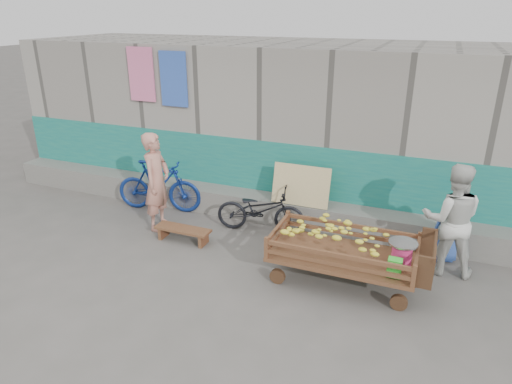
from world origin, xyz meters
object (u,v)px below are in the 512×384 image
at_px(banana_cart, 341,242).
at_px(bicycle_blue, 159,186).
at_px(vendor_man, 157,182).
at_px(woman, 451,220).
at_px(child, 448,232).
at_px(bicycle_dark, 260,210).
at_px(bench, 183,232).

xyz_separation_m(banana_cart, bicycle_blue, (-3.71, 1.17, -0.13)).
xyz_separation_m(vendor_man, woman, (4.69, 0.31, -0.02)).
relative_size(banana_cart, child, 2.21).
relative_size(child, bicycle_dark, 0.64).
distance_m(vendor_man, child, 4.75).
relative_size(bicycle_dark, bicycle_blue, 0.92).
bearing_deg(banana_cart, vendor_man, 170.51).
distance_m(banana_cart, child, 1.83).
bearing_deg(vendor_man, bench, -121.16).
bearing_deg(bicycle_dark, bench, 117.72).
distance_m(child, bicycle_blue, 5.09).
height_order(banana_cart, vendor_man, vendor_man).
relative_size(woman, bicycle_dark, 1.10).
xyz_separation_m(bench, vendor_man, (-0.65, 0.31, 0.68)).
distance_m(banana_cart, bicycle_dark, 1.95).
distance_m(bench, vendor_man, 0.99).
height_order(woman, bicycle_dark, woman).
distance_m(vendor_man, bicycle_dark, 1.84).
height_order(child, bicycle_blue, bicycle_blue).
relative_size(bench, bicycle_blue, 0.58).
xyz_separation_m(vendor_man, bicycle_dark, (1.70, 0.52, -0.46)).
bearing_deg(woman, bench, 2.53).
bearing_deg(woman, bicycle_blue, -9.73).
relative_size(banana_cart, vendor_man, 1.26).
height_order(bench, bicycle_dark, bicycle_dark).
xyz_separation_m(banana_cart, bicycle_dark, (-1.61, 1.07, -0.23)).
bearing_deg(woman, bicycle_dark, -10.23).
distance_m(woman, bicycle_dark, 3.02).
bearing_deg(bench, woman, 8.77).
relative_size(banana_cart, bicycle_dark, 1.43).
bearing_deg(bicycle_blue, woman, -104.08).
distance_m(bench, woman, 4.14).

